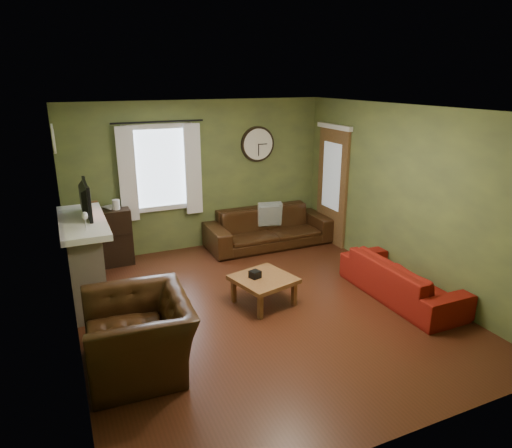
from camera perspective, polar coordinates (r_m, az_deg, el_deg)
name	(u,v)px	position (r m, az deg, el deg)	size (l,w,h in m)	color
floor	(261,307)	(6.25, 0.67, -10.37)	(4.60, 5.20, 0.00)	#3F1C0F
ceiling	(262,109)	(5.51, 0.77, 14.17)	(4.60, 5.20, 0.00)	white
wall_left	(66,240)	(5.26, -22.69, -1.91)	(0.00, 5.20, 2.60)	#556232
wall_right	(405,196)	(6.99, 18.12, 3.29)	(0.00, 5.20, 2.60)	#556232
wall_back	(200,176)	(8.11, -7.04, 5.97)	(4.60, 0.00, 2.60)	#556232
wall_front	(404,305)	(3.72, 18.00, -9.57)	(4.60, 0.00, 2.60)	#556232
fireplace	(85,264)	(6.60, -20.60, -4.70)	(0.40, 1.40, 1.10)	#C0A991
firebox	(102,278)	(6.71, -18.74, -6.47)	(0.04, 0.60, 0.55)	black
mantel	(82,222)	(6.41, -20.90, 0.21)	(0.58, 1.60, 0.08)	white
tv	(81,204)	(6.50, -21.03, 2.40)	(0.60, 0.08, 0.35)	black
tv_screen	(87,199)	(6.49, -20.38, 2.96)	(0.02, 0.62, 0.36)	#994C3F
medallion_left	(54,141)	(5.84, -23.94, 9.42)	(0.28, 0.28, 0.03)	white
medallion_mid	(53,138)	(6.18, -24.01, 9.81)	(0.28, 0.28, 0.03)	white
medallion_right	(53,135)	(6.53, -24.07, 10.16)	(0.28, 0.28, 0.03)	white
window_pane	(160,168)	(7.88, -11.95, 6.86)	(1.00, 0.02, 1.30)	silver
curtain_rod	(158,122)	(7.67, -12.16, 12.38)	(0.03, 0.03, 1.50)	black
curtain_left	(127,175)	(7.70, -15.77, 5.93)	(0.28, 0.04, 1.55)	white
curtain_right	(193,169)	(7.92, -7.86, 6.77)	(0.28, 0.04, 1.55)	white
wall_clock	(258,144)	(8.36, 0.25, 9.94)	(0.64, 0.06, 0.64)	white
door	(332,187)	(8.45, 9.50, 4.61)	(0.05, 0.90, 2.10)	brown
bookshelf	(107,238)	(7.77, -18.15, -1.71)	(0.79, 0.33, 0.93)	black
book	(105,207)	(7.71, -18.31, 1.98)	(0.18, 0.24, 0.02)	brown
sofa_brown	(269,228)	(8.34, 1.62, -0.45)	(2.29, 0.89, 0.67)	black
pillow_left	(268,215)	(8.33, 1.53, 1.10)	(0.38, 0.11, 0.38)	gray
pillow_right	(270,214)	(8.40, 1.72, 1.24)	(0.44, 0.13, 0.44)	gray
sofa_red	(401,279)	(6.71, 17.70, -6.56)	(1.91, 0.75, 0.56)	maroon
armchair	(139,335)	(5.06, -14.43, -13.24)	(1.21, 1.05, 0.78)	black
coffee_table	(264,290)	(6.26, 0.95, -8.30)	(0.73, 0.73, 0.39)	brown
tissue_box	(255,277)	(6.16, -0.12, -6.65)	(0.13, 0.13, 0.10)	black
wine_glass_a	(86,222)	(5.89, -20.51, 0.21)	(0.07, 0.07, 0.21)	white
wine_glass_b	(85,220)	(5.98, -20.58, 0.45)	(0.07, 0.07, 0.20)	white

